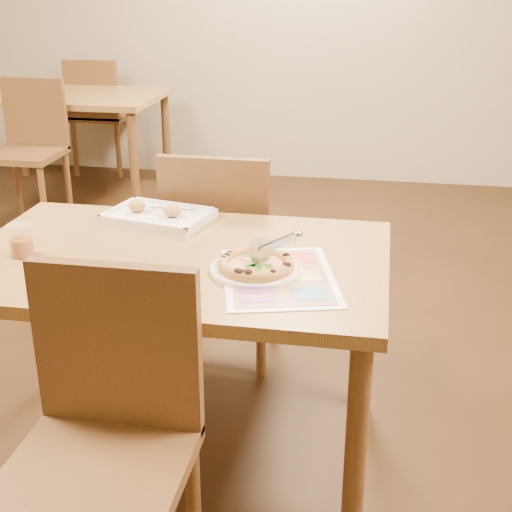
% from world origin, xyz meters
% --- Properties ---
extents(room, '(7.00, 7.00, 7.00)m').
position_xyz_m(room, '(0.00, 0.00, 1.35)').
color(room, '#321D0D').
rests_on(room, ground).
extents(dining_table, '(1.30, 0.85, 0.72)m').
position_xyz_m(dining_table, '(0.00, 0.00, 0.63)').
color(dining_table, olive).
rests_on(dining_table, ground).
extents(chair_near, '(0.42, 0.42, 0.47)m').
position_xyz_m(chair_near, '(0.00, -0.60, 0.57)').
color(chair_near, brown).
rests_on(chair_near, ground).
extents(chair_far, '(0.42, 0.42, 0.47)m').
position_xyz_m(chair_far, '(-0.00, 0.60, 0.57)').
color(chair_far, brown).
rests_on(chair_far, ground).
extents(bg_table, '(1.30, 0.85, 0.72)m').
position_xyz_m(bg_table, '(-1.60, 2.80, 0.63)').
color(bg_table, olive).
rests_on(bg_table, ground).
extents(bg_chair_near, '(0.42, 0.42, 0.47)m').
position_xyz_m(bg_chair_near, '(-1.60, 2.20, 0.57)').
color(bg_chair_near, brown).
rests_on(bg_chair_near, ground).
extents(bg_chair_far, '(0.42, 0.42, 0.47)m').
position_xyz_m(bg_chair_far, '(-1.60, 3.30, 0.57)').
color(bg_chair_far, brown).
rests_on(bg_chair_far, ground).
extents(plate, '(0.28, 0.28, 0.01)m').
position_xyz_m(plate, '(0.27, -0.08, 0.73)').
color(plate, white).
rests_on(plate, dining_table).
extents(pizza, '(0.22, 0.22, 0.03)m').
position_xyz_m(pizza, '(0.27, -0.09, 0.75)').
color(pizza, gold).
rests_on(pizza, plate).
extents(pizza_cutter, '(0.15, 0.06, 0.09)m').
position_xyz_m(pizza_cutter, '(0.32, -0.07, 0.80)').
color(pizza_cutter, silver).
rests_on(pizza_cutter, pizza).
extents(appetizer_tray, '(0.39, 0.31, 0.06)m').
position_xyz_m(appetizer_tray, '(-0.15, 0.31, 0.73)').
color(appetizer_tray, white).
rests_on(appetizer_tray, dining_table).
extents(glass_tumbler, '(0.08, 0.08, 0.10)m').
position_xyz_m(glass_tumbler, '(-0.46, -0.09, 0.76)').
color(glass_tumbler, '#8B3B0A').
rests_on(glass_tumbler, dining_table).
extents(menu, '(0.41, 0.50, 0.00)m').
position_xyz_m(menu, '(0.34, -0.11, 0.72)').
color(menu, white).
rests_on(menu, dining_table).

